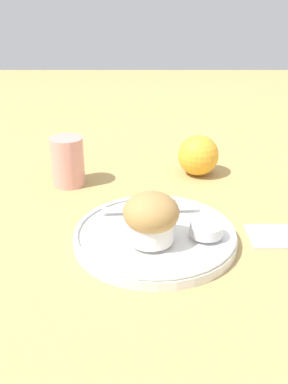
{
  "coord_description": "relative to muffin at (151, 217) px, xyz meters",
  "views": [
    {
      "loc": [
        -0.02,
        -0.57,
        0.34
      ],
      "look_at": [
        -0.02,
        0.03,
        0.06
      ],
      "focal_mm": 40.0,
      "sensor_mm": 36.0,
      "label": 1
    }
  ],
  "objects": [
    {
      "name": "plate",
      "position": [
        0.01,
        0.03,
        -0.05
      ],
      "size": [
        0.24,
        0.24,
        0.02
      ],
      "color": "white",
      "rests_on": "ground_plane"
    },
    {
      "name": "juice_glass",
      "position": [
        -0.15,
        0.24,
        -0.01
      ],
      "size": [
        0.06,
        0.06,
        0.09
      ],
      "color": "#E5998C",
      "rests_on": "ground_plane"
    },
    {
      "name": "berry_pair",
      "position": [
        -0.01,
        0.09,
        -0.03
      ],
      "size": [
        0.03,
        0.01,
        0.01
      ],
      "color": "maroon",
      "rests_on": "plate"
    },
    {
      "name": "muffin",
      "position": [
        0.0,
        0.0,
        0.0
      ],
      "size": [
        0.08,
        0.08,
        0.07
      ],
      "color": "silver",
      "rests_on": "plate"
    },
    {
      "name": "ground_plane",
      "position": [
        0.01,
        0.05,
        -0.06
      ],
      "size": [
        3.0,
        3.0,
        0.0
      ],
      "primitive_type": "plane",
      "color": "tan"
    },
    {
      "name": "butter_knife",
      "position": [
        -0.0,
        0.09,
        -0.03
      ],
      "size": [
        0.15,
        0.03,
        0.0
      ],
      "rotation": [
        0.0,
        0.0,
        0.08
      ],
      "color": "silver",
      "rests_on": "plate"
    },
    {
      "name": "cream_ramekin",
      "position": [
        0.08,
        0.01,
        -0.03
      ],
      "size": [
        0.05,
        0.05,
        0.02
      ],
      "color": "silver",
      "rests_on": "plate"
    },
    {
      "name": "orange_fruit",
      "position": [
        0.1,
        0.28,
        -0.01
      ],
      "size": [
        0.08,
        0.08,
        0.08
      ],
      "color": "#F4A82D",
      "rests_on": "ground_plane"
    }
  ]
}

